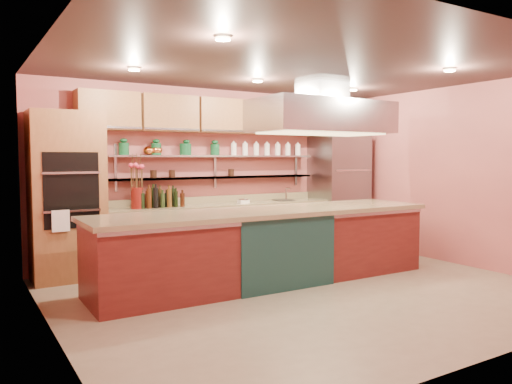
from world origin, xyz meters
TOP-DOWN VIEW (x-y plane):
  - floor at (0.00, 0.00)m, footprint 6.00×5.00m
  - ceiling at (0.00, 0.00)m, footprint 6.00×5.00m
  - wall_back at (0.00, 2.50)m, footprint 6.00×0.04m
  - wall_front at (0.00, -2.50)m, footprint 6.00×0.04m
  - wall_left at (-3.00, 0.00)m, footprint 0.04×5.00m
  - wall_right at (3.00, 0.00)m, footprint 0.04×5.00m
  - oven_stack at (-2.45, 2.18)m, footprint 0.95×0.64m
  - refrigerator at (2.35, 2.14)m, footprint 0.95×0.72m
  - back_counter at (-0.05, 2.20)m, footprint 3.84×0.64m
  - wall_shelf_lower at (-0.05, 2.37)m, footprint 3.60×0.26m
  - wall_shelf_upper at (-0.05, 2.37)m, footprint 3.60×0.26m
  - upper_cabinets at (0.00, 2.32)m, footprint 4.60×0.36m
  - range_hood at (0.71, 0.63)m, footprint 2.00×1.00m
  - ceiling_downlights at (0.00, 0.20)m, footprint 4.00×2.80m
  - island at (-0.19, 0.63)m, footprint 4.72×1.07m
  - flower_vase at (-1.48, 2.15)m, footprint 0.19×0.19m
  - oil_bottle_cluster at (-1.11, 2.15)m, footprint 0.78×0.49m
  - kitchen_scale at (0.31, 2.15)m, footprint 0.18×0.15m
  - bar_faucet at (1.23, 2.25)m, footprint 0.03×0.03m
  - copper_kettle at (-1.22, 2.37)m, footprint 0.19×0.19m
  - green_canister at (-0.64, 2.37)m, footprint 0.18×0.18m

SIDE VIEW (x-z plane):
  - floor at x=0.00m, z-range -0.02..0.00m
  - back_counter at x=-0.05m, z-range 0.00..0.93m
  - island at x=-0.19m, z-range 0.00..0.98m
  - kitchen_scale at x=0.31m, z-range 0.93..1.02m
  - bar_faucet at x=1.23m, z-range 0.93..1.14m
  - refrigerator at x=2.35m, z-range 0.00..2.10m
  - oil_bottle_cluster at x=-1.11m, z-range 0.93..1.17m
  - flower_vase at x=-1.48m, z-range 0.93..1.24m
  - oven_stack at x=-2.45m, z-range 0.00..2.30m
  - wall_shelf_lower at x=-0.05m, z-range 1.34..1.36m
  - wall_back at x=0.00m, z-range 0.00..2.80m
  - wall_front at x=0.00m, z-range 0.00..2.80m
  - wall_left at x=-3.00m, z-range 0.00..2.80m
  - wall_right at x=3.00m, z-range 0.00..2.80m
  - wall_shelf_upper at x=-0.05m, z-range 1.69..1.71m
  - copper_kettle at x=-1.22m, z-range 1.71..1.85m
  - green_canister at x=-0.64m, z-range 1.71..1.90m
  - range_hood at x=0.71m, z-range 2.02..2.48m
  - upper_cabinets at x=0.00m, z-range 2.08..2.62m
  - ceiling_downlights at x=0.00m, z-range 2.76..2.78m
  - ceiling at x=0.00m, z-range 2.79..2.81m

